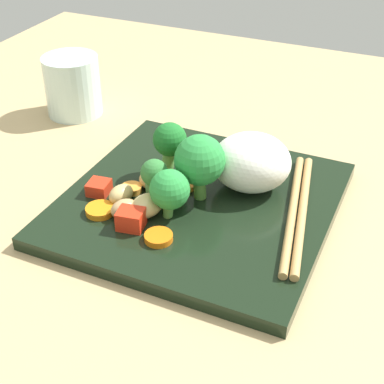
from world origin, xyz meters
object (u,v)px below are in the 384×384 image
at_px(square_plate, 199,204).
at_px(rice_mound, 251,162).
at_px(broccoli_floret_2, 170,190).
at_px(drinking_glass, 73,86).
at_px(carrot_slice_1, 132,189).
at_px(chopstick_pair, 297,211).

xyz_separation_m(square_plate, rice_mound, (0.04, 0.04, 0.04)).
height_order(broccoli_floret_2, drinking_glass, drinking_glass).
xyz_separation_m(carrot_slice_1, drinking_glass, (-0.18, 0.17, 0.02)).
height_order(broccoli_floret_2, chopstick_pair, broccoli_floret_2).
distance_m(square_plate, drinking_glass, 0.30).
distance_m(broccoli_floret_2, chopstick_pair, 0.13).
xyz_separation_m(square_plate, broccoli_floret_2, (-0.02, -0.04, 0.04)).
height_order(rice_mound, drinking_glass, drinking_glass).
height_order(rice_mound, carrot_slice_1, rice_mound).
xyz_separation_m(broccoli_floret_2, drinking_glass, (-0.24, 0.19, -0.00)).
relative_size(rice_mound, chopstick_pair, 0.42).
bearing_deg(chopstick_pair, rice_mound, 53.55).
bearing_deg(rice_mound, square_plate, -134.26).
relative_size(square_plate, chopstick_pair, 1.35).
bearing_deg(drinking_glass, carrot_slice_1, -42.13).
relative_size(square_plate, broccoli_floret_2, 5.24).
bearing_deg(broccoli_floret_2, chopstick_pair, 24.51).
xyz_separation_m(square_plate, chopstick_pair, (0.10, 0.01, 0.01)).
xyz_separation_m(rice_mound, chopstick_pair, (0.06, -0.03, -0.03)).
distance_m(broccoli_floret_2, carrot_slice_1, 0.07).
bearing_deg(square_plate, carrot_slice_1, -166.06).
xyz_separation_m(broccoli_floret_2, chopstick_pair, (0.12, 0.05, -0.03)).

